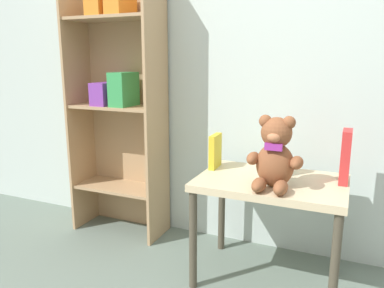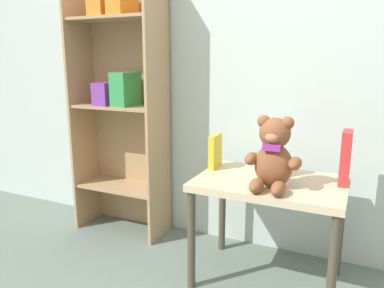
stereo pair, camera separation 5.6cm
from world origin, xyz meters
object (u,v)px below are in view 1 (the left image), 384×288
Objects in this scene: bookshelf_side at (120,93)px; book_standing_red at (346,157)px; display_table at (271,193)px; teddy_bear at (275,155)px; book_standing_yellow at (215,151)px; book_standing_teal at (276,152)px.

bookshelf_side is 1.39m from book_standing_red.
display_table is (1.04, -0.24, -0.44)m from bookshelf_side.
book_standing_yellow is (-0.36, 0.20, -0.06)m from teddy_bear.
bookshelf_side reaches higher than teddy_bear.
book_standing_red is at bearing -1.47° from book_standing_yellow.
book_standing_yellow is 0.66m from book_standing_red.
bookshelf_side is at bearing 173.79° from book_standing_red.
book_standing_teal is (0.33, 0.00, 0.03)m from book_standing_yellow.
book_standing_red is at bearing 34.05° from teddy_bear.
display_table is at bearing -164.46° from book_standing_red.
bookshelf_side is at bearing 166.90° from display_table.
book_standing_teal is (1.04, -0.15, -0.25)m from bookshelf_side.
book_standing_red is (0.30, 0.20, -0.02)m from teddy_bear.
display_table is 0.40m from book_standing_red.
book_standing_teal reaches higher than book_standing_yellow.
book_standing_red is at bearing 15.45° from display_table.
display_table is at bearing -16.67° from book_standing_yellow.
book_standing_teal is (0.00, 0.09, 0.19)m from display_table.
teddy_bear is at bearing -30.39° from book_standing_yellow.
book_standing_yellow is (0.71, -0.15, -0.28)m from bookshelf_side.
book_standing_yellow is 0.72× the size of book_standing_red.
book_standing_yellow is at bearing 151.36° from teddy_bear.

